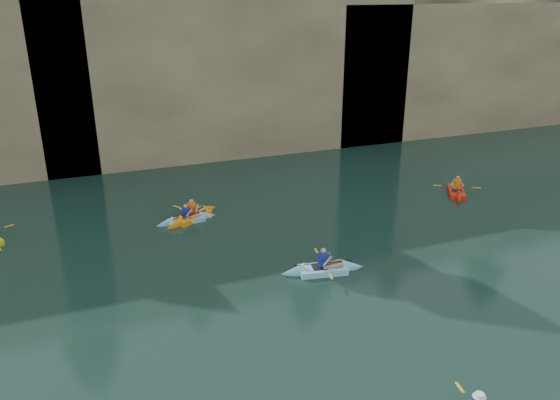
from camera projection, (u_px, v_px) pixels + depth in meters
name	position (u px, v px, depth m)	size (l,w,h in m)	color
ground	(394.00, 360.00, 16.45)	(160.00, 160.00, 0.00)	black
cliff	(182.00, 52.00, 40.39)	(70.00, 16.00, 12.00)	tan
cliff_slab_center	(237.00, 68.00, 34.72)	(24.00, 2.40, 11.40)	tan
cliff_slab_east	(489.00, 66.00, 41.64)	(26.00, 2.40, 9.84)	tan
sea_cave_center	(149.00, 142.00, 33.65)	(3.50, 1.00, 3.20)	black
sea_cave_east	(351.00, 114.00, 38.06)	(5.00, 1.00, 4.50)	black
kayaker_orange	(192.00, 216.00, 26.34)	(3.24, 2.52, 1.29)	orange
kayaker_ltblue_near	(323.00, 269.00, 21.41)	(3.43, 2.56, 1.32)	#97E1FD
kayaker_red_far	(456.00, 191.00, 29.62)	(2.43, 3.33, 1.26)	red
kayaker_ltblue_mid	(186.00, 219.00, 26.05)	(3.03, 2.24, 1.13)	#8BC3E8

